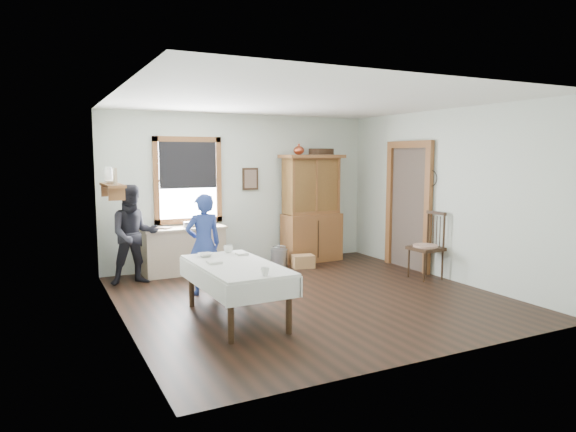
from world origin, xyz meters
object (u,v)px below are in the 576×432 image
at_px(dining_table, 236,291).
at_px(figure_dark, 134,238).
at_px(woman_blue, 204,248).
at_px(spindle_chair, 426,245).
at_px(work_counter, 184,250).
at_px(wicker_basket, 303,261).
at_px(china_hutch, 312,208).
at_px(pail, 279,258).

height_order(dining_table, figure_dark, figure_dark).
height_order(woman_blue, figure_dark, figure_dark).
distance_m(dining_table, figure_dark, 2.47).
bearing_deg(spindle_chair, figure_dark, 155.03).
height_order(work_counter, wicker_basket, work_counter).
distance_m(china_hutch, woman_blue, 2.89).
height_order(work_counter, woman_blue, woman_blue).
relative_size(china_hutch, dining_table, 1.17).
bearing_deg(dining_table, spindle_chair, 9.71).
relative_size(spindle_chair, wicker_basket, 2.87).
distance_m(work_counter, spindle_chair, 3.97).
distance_m(work_counter, wicker_basket, 2.08).
bearing_deg(pail, dining_table, -125.51).
bearing_deg(spindle_chair, dining_table, -173.18).
distance_m(china_hutch, pail, 1.17).
bearing_deg(work_counter, woman_blue, -95.48).
xyz_separation_m(china_hutch, wicker_basket, (-0.44, -0.47, -0.88)).
relative_size(spindle_chair, figure_dark, 0.76).
xyz_separation_m(wicker_basket, figure_dark, (-2.87, 0.14, 0.60)).
xyz_separation_m(spindle_chair, pail, (-1.73, 1.84, -0.38)).
distance_m(dining_table, pail, 2.99).
xyz_separation_m(pail, woman_blue, (-1.74, -1.15, 0.51)).
bearing_deg(pail, work_counter, 171.64).
relative_size(work_counter, pail, 4.34).
distance_m(china_hutch, spindle_chair, 2.31).
height_order(work_counter, china_hutch, china_hutch).
xyz_separation_m(dining_table, spindle_chair, (3.46, 0.59, 0.20)).
xyz_separation_m(work_counter, pail, (1.65, -0.24, -0.23)).
relative_size(china_hutch, spindle_chair, 1.83).
distance_m(pail, wicker_basket, 0.43).
xyz_separation_m(work_counter, figure_dark, (-0.87, -0.36, 0.32)).
relative_size(pail, wicker_basket, 0.84).
bearing_deg(dining_table, figure_dark, 108.71).
height_order(spindle_chair, wicker_basket, spindle_chair).
bearing_deg(china_hutch, woman_blue, -153.67).
distance_m(spindle_chair, wicker_basket, 2.15).
relative_size(work_counter, figure_dark, 0.97).
distance_m(china_hutch, wicker_basket, 1.09).
bearing_deg(wicker_basket, china_hutch, 47.43).
bearing_deg(pail, spindle_chair, -46.73).
xyz_separation_m(work_counter, dining_table, (-0.08, -2.67, -0.05)).
xyz_separation_m(wicker_basket, woman_blue, (-2.08, -0.90, 0.55)).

